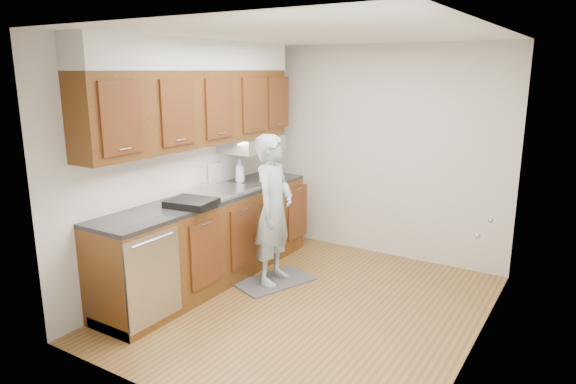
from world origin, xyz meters
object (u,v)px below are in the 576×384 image
at_px(soap_bottle_b, 264,174).
at_px(dish_rack, 192,203).
at_px(soap_bottle_a, 240,171).
at_px(person, 274,200).
at_px(soda_can, 267,181).

xyz_separation_m(soap_bottle_b, dish_rack, (0.03, -1.26, -0.06)).
height_order(soap_bottle_a, soap_bottle_b, soap_bottle_a).
xyz_separation_m(person, soap_bottle_a, (-0.69, 0.34, 0.18)).
distance_m(person, soap_bottle_a, 0.79).
xyz_separation_m(soda_can, dish_rack, (-0.10, -1.12, -0.02)).
bearing_deg(soap_bottle_a, soda_can, 6.04).
distance_m(person, soda_can, 0.52).
xyz_separation_m(soap_bottle_a, soap_bottle_b, (0.21, 0.18, -0.05)).
height_order(person, soda_can, person).
bearing_deg(soap_bottle_a, dish_rack, -77.37).
bearing_deg(dish_rack, person, 50.35).
distance_m(soap_bottle_b, soda_can, 0.20).
bearing_deg(dish_rack, soap_bottle_a, 94.22).
relative_size(person, dish_rack, 4.15).
bearing_deg(soap_bottle_a, person, -26.53).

